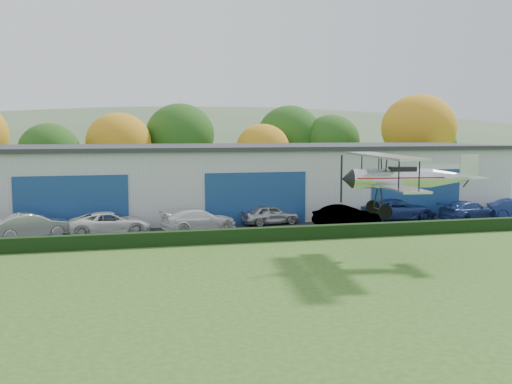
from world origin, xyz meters
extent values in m
plane|color=#2D5D1D|center=(0.00, 0.00, 0.00)|extent=(300.00, 300.00, 0.00)
cube|color=black|center=(3.00, 21.00, 0.03)|extent=(48.00, 9.00, 0.05)
cube|color=black|center=(3.00, 16.20, 0.40)|extent=(46.00, 0.60, 0.80)
cube|color=#B2B7BC|center=(5.00, 28.00, 2.50)|extent=(40.00, 12.00, 5.00)
cube|color=#2D3033|center=(5.00, 28.00, 5.15)|extent=(40.60, 12.60, 0.30)
cube|color=navy|center=(-7.00, 21.95, 1.80)|extent=(7.00, 0.12, 3.60)
cube|color=navy|center=(5.00, 21.95, 1.80)|extent=(7.00, 0.12, 3.60)
cube|color=navy|center=(17.00, 21.95, 1.80)|extent=(7.00, 0.12, 3.60)
cylinder|color=#3D2614|center=(-10.00, 38.00, 1.22)|extent=(0.36, 0.36, 2.45)
ellipsoid|color=#1E4C14|center=(-10.00, 38.00, 4.69)|extent=(5.32, 5.32, 4.79)
cylinder|color=#3D2614|center=(-4.00, 40.00, 1.40)|extent=(0.36, 0.36, 2.80)
ellipsoid|color=#B76916|center=(-4.00, 40.00, 5.36)|extent=(6.08, 6.08, 5.47)
cylinder|color=#3D2614|center=(2.00, 42.00, 1.57)|extent=(0.36, 0.36, 3.15)
ellipsoid|color=#1E4C14|center=(2.00, 42.00, 6.03)|extent=(6.84, 6.84, 6.16)
cylinder|color=#3D2614|center=(10.00, 40.00, 1.22)|extent=(0.36, 0.36, 2.45)
ellipsoid|color=#B76916|center=(10.00, 40.00, 4.69)|extent=(5.32, 5.32, 4.79)
cylinder|color=#3D2614|center=(18.00, 42.00, 1.40)|extent=(0.36, 0.36, 2.80)
ellipsoid|color=#1E4C14|center=(18.00, 42.00, 5.36)|extent=(6.08, 6.08, 5.47)
cylinder|color=#3D2614|center=(26.00, 38.00, 1.75)|extent=(0.36, 0.36, 3.50)
ellipsoid|color=#B76916|center=(26.00, 38.00, 6.70)|extent=(7.60, 7.60, 6.84)
cylinder|color=#3D2614|center=(30.00, 42.00, 1.22)|extent=(0.36, 0.36, 2.45)
ellipsoid|color=#1E4C14|center=(30.00, 42.00, 4.69)|extent=(5.32, 5.32, 4.79)
cylinder|color=#3D2614|center=(14.00, 44.00, 1.57)|extent=(0.36, 0.36, 3.15)
ellipsoid|color=#1E4C14|center=(14.00, 44.00, 6.03)|extent=(6.84, 6.84, 6.16)
ellipsoid|color=#4C6642|center=(20.00, 140.00, -15.40)|extent=(320.00, 196.00, 56.00)
ellipsoid|color=#4C6642|center=(90.00, 140.00, -9.90)|extent=(240.00, 126.00, 36.00)
imported|color=silver|center=(-9.13, 20.25, 0.79)|extent=(4.74, 2.66, 1.48)
imported|color=silver|center=(-4.63, 20.32, 0.74)|extent=(5.18, 2.74, 1.39)
imported|color=silver|center=(0.85, 20.24, 0.75)|extent=(5.13, 2.94, 1.40)
imported|color=silver|center=(5.92, 21.68, 0.72)|extent=(4.17, 2.24, 1.35)
imported|color=gray|center=(10.58, 19.47, 0.77)|extent=(4.42, 1.68, 1.44)
imported|color=navy|center=(15.33, 21.40, 0.80)|extent=(5.54, 2.87, 1.49)
imported|color=navy|center=(20.10, 20.13, 0.74)|extent=(5.16, 3.44, 1.39)
cylinder|color=silver|center=(9.08, 10.16, 4.07)|extent=(4.10, 1.41, 0.95)
cone|color=silver|center=(12.24, 9.79, 4.07)|extent=(2.42, 1.21, 0.95)
cone|color=black|center=(6.82, 10.42, 4.07)|extent=(0.64, 1.01, 0.95)
cube|color=#A60E0C|center=(9.40, 10.12, 4.13)|extent=(4.53, 1.48, 0.06)
cube|color=black|center=(9.61, 10.10, 4.52)|extent=(1.33, 0.78, 0.26)
cube|color=silver|center=(8.87, 10.18, 3.76)|extent=(2.19, 7.72, 0.11)
cube|color=silver|center=(8.66, 10.21, 5.18)|extent=(2.34, 8.15, 0.11)
cylinder|color=black|center=(8.08, 7.51, 4.48)|extent=(0.07, 0.07, 1.38)
cylinder|color=black|center=(9.03, 7.40, 4.48)|extent=(0.07, 0.07, 1.38)
cylinder|color=black|center=(8.72, 12.97, 4.48)|extent=(0.07, 0.07, 1.38)
cylinder|color=black|center=(9.66, 12.86, 4.48)|extent=(0.07, 0.07, 1.38)
cylinder|color=black|center=(8.62, 9.84, 4.81)|extent=(0.09, 0.23, 0.79)
cylinder|color=black|center=(8.71, 10.57, 4.81)|extent=(0.09, 0.23, 0.79)
cylinder|color=black|center=(8.40, 9.78, 3.17)|extent=(0.16, 0.74, 1.30)
cylinder|color=black|center=(8.50, 10.68, 3.17)|extent=(0.16, 0.74, 1.30)
cylinder|color=black|center=(8.45, 10.23, 2.54)|extent=(0.30, 2.01, 0.07)
cylinder|color=black|center=(8.34, 9.29, 2.54)|extent=(0.69, 0.23, 0.68)
cylinder|color=black|center=(8.56, 11.18, 2.54)|extent=(0.69, 0.23, 0.68)
cylinder|color=black|center=(12.97, 9.71, 3.81)|extent=(0.39, 0.11, 0.45)
cube|color=silver|center=(12.97, 9.71, 4.13)|extent=(1.26, 2.84, 0.06)
cube|color=silver|center=(13.08, 9.70, 4.66)|extent=(0.95, 0.17, 1.16)
cube|color=black|center=(6.54, 10.45, 4.07)|extent=(0.08, 0.13, 2.33)
camera|label=1|loc=(-4.07, -15.90, 6.44)|focal=40.44mm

